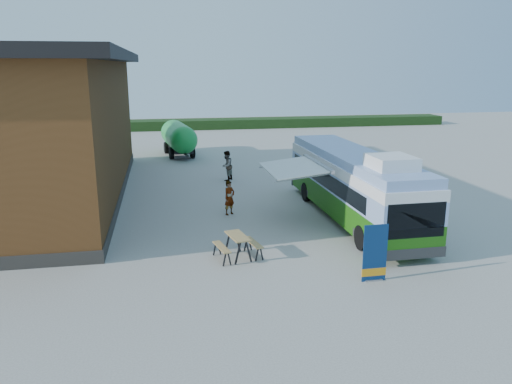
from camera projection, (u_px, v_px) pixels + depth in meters
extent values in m
plane|color=#BCB7AD|center=(282.00, 251.00, 18.76)|extent=(100.00, 100.00, 0.00)
cube|color=brown|center=(38.00, 131.00, 25.55)|extent=(8.00, 20.00, 7.00)
cube|color=black|center=(30.00, 56.00, 24.62)|extent=(9.60, 21.20, 0.50)
cube|color=#332D28|center=(45.00, 193.00, 26.35)|extent=(8.10, 20.10, 0.50)
cube|color=#264419|center=(273.00, 123.00, 56.25)|extent=(40.00, 3.00, 1.00)
cube|color=#2E7313|center=(351.00, 200.00, 22.56)|extent=(2.55, 11.51, 1.05)
cube|color=#8CA9DB|center=(352.00, 180.00, 22.32)|extent=(2.55, 11.51, 0.86)
cube|color=black|center=(324.00, 178.00, 22.55)|extent=(0.17, 9.57, 0.67)
cube|color=black|center=(373.00, 176.00, 23.00)|extent=(0.17, 9.57, 0.67)
cube|color=white|center=(353.00, 166.00, 22.16)|extent=(2.55, 11.51, 0.43)
cube|color=#8CA9DB|center=(353.00, 156.00, 22.06)|extent=(2.40, 11.32, 0.38)
cube|color=white|center=(391.00, 162.00, 18.50)|extent=(1.55, 1.74, 0.48)
cube|color=black|center=(416.00, 221.00, 16.93)|extent=(2.15, 0.09, 1.24)
cube|color=#2D2D2D|center=(413.00, 253.00, 17.27)|extent=(2.44, 0.23, 0.38)
cube|color=#2D2D2D|center=(313.00, 181.00, 28.03)|extent=(2.44, 0.23, 0.38)
cylinder|color=black|center=(362.00, 238.00, 18.81)|extent=(0.30, 0.96, 0.96)
cylinder|color=black|center=(415.00, 234.00, 19.22)|extent=(0.30, 0.96, 0.96)
cylinder|color=black|center=(307.00, 192.00, 25.63)|extent=(0.30, 0.96, 0.96)
cylinder|color=black|center=(346.00, 190.00, 26.04)|extent=(0.30, 0.96, 0.96)
cube|color=white|center=(293.00, 165.00, 21.72)|extent=(2.33, 3.68, 0.29)
cube|color=#A5A8AD|center=(318.00, 161.00, 21.89)|extent=(0.20, 3.95, 0.15)
cylinder|color=#A5A8AD|center=(303.00, 175.00, 20.29)|extent=(2.38, 0.08, 0.30)
cylinder|color=#A5A8AD|center=(284.00, 161.00, 23.19)|extent=(2.38, 0.08, 0.30)
cube|color=navy|center=(375.00, 253.00, 15.95)|extent=(0.81, 0.04, 1.91)
cube|color=orange|center=(374.00, 272.00, 16.12)|extent=(0.83, 0.05, 0.27)
cube|color=#A5A8AD|center=(373.00, 280.00, 16.18)|extent=(0.58, 0.19, 0.06)
cylinder|color=#A5A8AD|center=(375.00, 253.00, 15.97)|extent=(0.02, 0.02, 1.91)
cube|color=tan|center=(238.00, 236.00, 17.92)|extent=(0.82, 1.42, 0.04)
cube|color=tan|center=(222.00, 247.00, 17.78)|extent=(0.55, 1.36, 0.04)
cube|color=tan|center=(253.00, 242.00, 18.23)|extent=(0.55, 1.36, 0.04)
cube|color=black|center=(238.00, 253.00, 17.45)|extent=(0.07, 0.07, 0.82)
cube|color=black|center=(249.00, 251.00, 17.60)|extent=(0.07, 0.07, 0.82)
cube|color=black|center=(227.00, 243.00, 18.45)|extent=(0.07, 0.07, 0.82)
cube|color=black|center=(238.00, 241.00, 18.60)|extent=(0.07, 0.07, 0.82)
imported|color=#999999|center=(229.00, 198.00, 23.20)|extent=(0.70, 0.65, 1.62)
imported|color=#999999|center=(227.00, 166.00, 30.07)|extent=(1.05, 1.11, 1.80)
cylinder|color=green|center=(178.00, 136.00, 38.22)|extent=(2.61, 4.72, 2.02)
sphere|color=green|center=(184.00, 140.00, 36.15)|extent=(2.02, 2.02, 2.02)
sphere|color=green|center=(174.00, 132.00, 40.29)|extent=(2.02, 2.02, 2.02)
cube|color=black|center=(179.00, 148.00, 38.44)|extent=(1.97, 4.85, 0.22)
cube|color=black|center=(186.00, 155.00, 35.77)|extent=(0.31, 1.35, 0.11)
cylinder|color=black|center=(172.00, 153.00, 37.01)|extent=(0.40, 0.93, 0.90)
cylinder|color=black|center=(192.00, 152.00, 37.48)|extent=(0.40, 0.93, 0.90)
cylinder|color=black|center=(166.00, 148.00, 39.48)|extent=(0.40, 0.93, 0.90)
cylinder|color=black|center=(186.00, 147.00, 39.96)|extent=(0.40, 0.93, 0.90)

